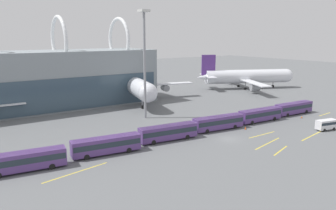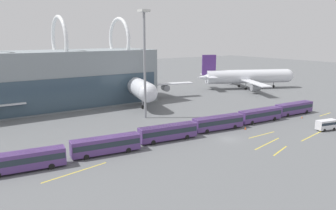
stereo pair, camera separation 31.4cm
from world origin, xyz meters
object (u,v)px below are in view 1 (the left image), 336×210
object	(u,v)px
airliner_parked_remote	(245,77)
shuttle_bus_5	(294,108)
shuttle_bus_1	(106,144)
traffic_cone_0	(302,117)
shuttle_bus_0	(25,160)
shuttle_bus_3	(218,122)
service_van_foreground	(326,124)
shuttle_bus_2	(168,132)
shuttle_bus_4	(260,114)
airliner_at_gate_far	(131,83)
floodlight_mast	(144,53)
traffic_cone_1	(245,128)

from	to	relation	value
airliner_parked_remote	shuttle_bus_5	xyz separation A→B (m)	(-23.14, -39.94, -3.07)
shuttle_bus_1	traffic_cone_0	distance (m)	54.75
shuttle_bus_1	shuttle_bus_5	world-z (taller)	same
shuttle_bus_0	shuttle_bus_3	size ratio (longest dim) A/B	1.00
shuttle_bus_3	service_van_foreground	world-z (taller)	shuttle_bus_3
airliner_parked_remote	shuttle_bus_2	distance (m)	76.60
shuttle_bus_5	shuttle_bus_0	bearing A→B (deg)	-177.06
shuttle_bus_4	shuttle_bus_5	world-z (taller)	same
airliner_at_gate_far	floodlight_mast	distance (m)	27.61
shuttle_bus_3	traffic_cone_0	xyz separation A→B (m)	(26.28, -4.31, -1.63)
shuttle_bus_0	traffic_cone_0	xyz separation A→B (m)	(68.71, -4.27, -1.63)
airliner_at_gate_far	shuttle_bus_4	size ratio (longest dim) A/B	3.47
shuttle_bus_3	shuttle_bus_1	bearing A→B (deg)	-172.98
shuttle_bus_1	shuttle_bus_4	size ratio (longest dim) A/B	1.01
airliner_parked_remote	shuttle_bus_5	distance (m)	46.25
airliner_parked_remote	shuttle_bus_3	distance (m)	64.97
shuttle_bus_3	service_van_foreground	size ratio (longest dim) A/B	2.43
shuttle_bus_2	airliner_at_gate_far	bearing A→B (deg)	78.49
shuttle_bus_0	airliner_parked_remote	bearing A→B (deg)	30.39
shuttle_bus_1	shuttle_bus_3	world-z (taller)	same
shuttle_bus_3	shuttle_bus_5	bearing A→B (deg)	5.92
shuttle_bus_5	traffic_cone_1	size ratio (longest dim) A/B	18.00
shuttle_bus_1	shuttle_bus_5	size ratio (longest dim) A/B	1.01
traffic_cone_0	service_van_foreground	bearing A→B (deg)	-118.64
shuttle_bus_1	airliner_parked_remote	bearing A→B (deg)	33.71
shuttle_bus_1	shuttle_bus_0	bearing A→B (deg)	-173.45
shuttle_bus_5	traffic_cone_1	bearing A→B (deg)	-169.21
shuttle_bus_0	floodlight_mast	xyz separation A→B (m)	(34.12, 19.58, 15.27)
floodlight_mast	traffic_cone_0	distance (m)	45.29
shuttle_bus_0	service_van_foreground	size ratio (longest dim) A/B	2.43
shuttle_bus_2	shuttle_bus_5	xyz separation A→B (m)	(42.44, -0.46, 0.00)
airliner_parked_remote	shuttle_bus_3	xyz separation A→B (m)	(-51.43, -39.59, -3.07)
shuttle_bus_0	traffic_cone_1	xyz separation A→B (m)	(47.96, -3.34, -1.57)
shuttle_bus_5	service_van_foreground	size ratio (longest dim) A/B	2.41
shuttle_bus_4	traffic_cone_0	size ratio (longest dim) A/B	21.36
shuttle_bus_4	traffic_cone_0	bearing A→B (deg)	-14.07
shuttle_bus_4	traffic_cone_0	world-z (taller)	shuttle_bus_4
airliner_at_gate_far	shuttle_bus_4	xyz separation A→B (m)	(14.13, -43.67, -3.93)
traffic_cone_1	shuttle_bus_0	bearing A→B (deg)	176.01
traffic_cone_0	traffic_cone_1	bearing A→B (deg)	177.45
shuttle_bus_5	shuttle_bus_3	bearing A→B (deg)	-177.51
service_van_foreground	traffic_cone_1	world-z (taller)	service_van_foreground
airliner_at_gate_far	floodlight_mast	bearing A→B (deg)	-5.25
shuttle_bus_2	traffic_cone_1	size ratio (longest dim) A/B	18.13
shuttle_bus_5	floodlight_mast	size ratio (longest dim) A/B	0.46
traffic_cone_0	traffic_cone_1	world-z (taller)	traffic_cone_1
shuttle_bus_1	traffic_cone_1	xyz separation A→B (m)	(33.81, -3.18, -1.57)
shuttle_bus_3	shuttle_bus_5	distance (m)	28.29
airliner_parked_remote	traffic_cone_1	bearing A→B (deg)	-112.68
shuttle_bus_1	airliner_at_gate_far	bearing A→B (deg)	64.13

